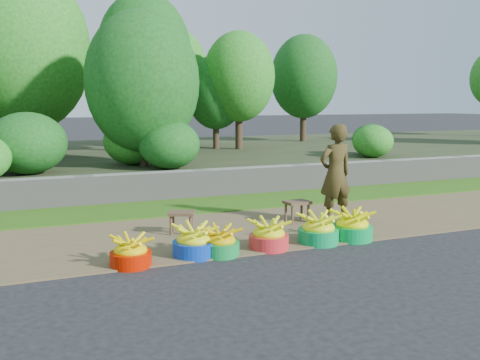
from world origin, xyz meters
name	(u,v)px	position (x,y,z in m)	size (l,w,h in m)	color
ground_plane	(301,250)	(0.00, 0.00, 0.00)	(120.00, 120.00, 0.00)	black
dirt_shoulder	(261,228)	(0.00, 1.25, 0.01)	(80.00, 2.50, 0.02)	brown
grass_verge	(215,204)	(0.00, 3.25, 0.02)	(80.00, 1.50, 0.04)	#306013
retaining_wall	(200,184)	(0.00, 4.10, 0.28)	(80.00, 0.35, 0.55)	gray
earth_bank	(146,160)	(0.00, 9.00, 0.25)	(80.00, 10.00, 0.50)	#2E381F
vegetation	(183,74)	(0.84, 8.01, 2.61)	(29.98, 8.01, 4.61)	#342719
basin_a	(131,253)	(-2.15, 0.16, 0.16)	(0.48, 0.48, 0.36)	#B91400
basin_b	(194,242)	(-1.36, 0.25, 0.18)	(0.53, 0.53, 0.40)	#0B36AE
basin_c	(220,243)	(-1.04, 0.18, 0.16)	(0.48, 0.48, 0.36)	#0F8637
basin_d	(269,236)	(-0.36, 0.21, 0.17)	(0.52, 0.52, 0.39)	red
basin_e	(318,230)	(0.37, 0.20, 0.18)	(0.55, 0.55, 0.41)	#069048
basin_f	(352,226)	(0.90, 0.20, 0.19)	(0.56, 0.56, 0.42)	#00993F
stool_left	(182,216)	(-1.19, 1.35, 0.27)	(0.44, 0.40, 0.32)	#503928
stool_right	(297,205)	(0.68, 1.37, 0.29)	(0.39, 0.31, 0.33)	#503928
vendor_woman	(335,174)	(1.19, 1.10, 0.79)	(0.56, 0.37, 1.53)	black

